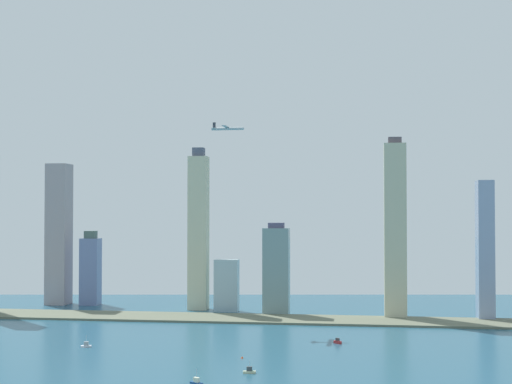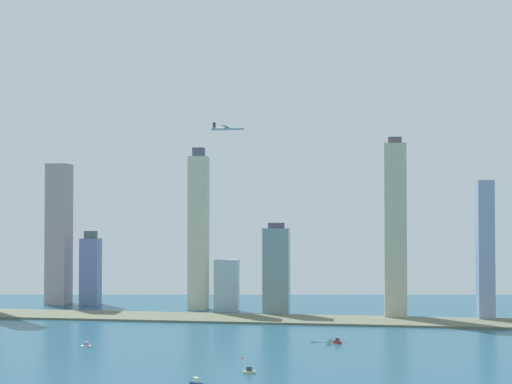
{
  "view_description": "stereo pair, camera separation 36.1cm",
  "coord_description": "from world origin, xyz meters",
  "px_view_note": "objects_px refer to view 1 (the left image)",
  "views": [
    {
      "loc": [
        83.74,
        -340.03,
        106.8
      ],
      "look_at": [
        -26.84,
        425.92,
        127.57
      ],
      "focal_mm": 53.96,
      "sensor_mm": 36.0,
      "label": 1
    },
    {
      "loc": [
        84.1,
        -339.98,
        106.8
      ],
      "look_at": [
        -26.84,
        425.92,
        127.57
      ],
      "focal_mm": 53.96,
      "sensor_mm": 36.0,
      "label": 2
    }
  ],
  "objects_px": {
    "skyscraper_5": "(276,270)",
    "skyscraper_7": "(485,250)",
    "boat_3": "(249,371)",
    "airplane": "(227,128)",
    "skyscraper_3": "(227,285)",
    "skyscraper_6": "(395,229)",
    "skyscraper_9": "(198,231)",
    "channel_buoy_1": "(252,371)",
    "skyscraper_1": "(59,234)",
    "boat_5": "(196,382)",
    "skyscraper_4": "(90,270)",
    "boat_2": "(338,342)",
    "boat_4": "(86,345)",
    "channel_buoy_0": "(242,357)"
  },
  "relations": [
    {
      "from": "skyscraper_5",
      "to": "boat_3",
      "type": "relative_size",
      "value": 11.01
    },
    {
      "from": "boat_2",
      "to": "boat_4",
      "type": "height_order",
      "value": "boat_4"
    },
    {
      "from": "skyscraper_1",
      "to": "boat_2",
      "type": "height_order",
      "value": "skyscraper_1"
    },
    {
      "from": "boat_5",
      "to": "channel_buoy_0",
      "type": "relative_size",
      "value": 5.03
    },
    {
      "from": "airplane",
      "to": "skyscraper_7",
      "type": "bearing_deg",
      "value": 14.96
    },
    {
      "from": "skyscraper_4",
      "to": "skyscraper_6",
      "type": "bearing_deg",
      "value": -9.75
    },
    {
      "from": "skyscraper_1",
      "to": "skyscraper_5",
      "type": "distance_m",
      "value": 271.11
    },
    {
      "from": "skyscraper_6",
      "to": "skyscraper_7",
      "type": "bearing_deg",
      "value": -1.39
    },
    {
      "from": "skyscraper_9",
      "to": "skyscraper_3",
      "type": "bearing_deg",
      "value": -17.52
    },
    {
      "from": "skyscraper_5",
      "to": "skyscraper_7",
      "type": "bearing_deg",
      "value": -1.48
    },
    {
      "from": "skyscraper_5",
      "to": "channel_buoy_0",
      "type": "height_order",
      "value": "skyscraper_5"
    },
    {
      "from": "skyscraper_7",
      "to": "channel_buoy_1",
      "type": "xyz_separation_m",
      "value": [
        -192.66,
        -286.34,
        -68.24
      ]
    },
    {
      "from": "boat_2",
      "to": "channel_buoy_1",
      "type": "distance_m",
      "value": 134.5
    },
    {
      "from": "skyscraper_3",
      "to": "boat_2",
      "type": "xyz_separation_m",
      "value": [
        126.66,
        -189.06,
        -26.29
      ]
    },
    {
      "from": "boat_2",
      "to": "skyscraper_1",
      "type": "bearing_deg",
      "value": -172.68
    },
    {
      "from": "skyscraper_4",
      "to": "channel_buoy_1",
      "type": "distance_m",
      "value": 425.44
    },
    {
      "from": "boat_5",
      "to": "channel_buoy_1",
      "type": "xyz_separation_m",
      "value": [
        29.65,
        37.14,
        -0.26
      ]
    },
    {
      "from": "skyscraper_1",
      "to": "skyscraper_4",
      "type": "distance_m",
      "value": 57.24
    },
    {
      "from": "channel_buoy_1",
      "to": "skyscraper_1",
      "type": "bearing_deg",
      "value": 128.84
    },
    {
      "from": "skyscraper_7",
      "to": "airplane",
      "type": "bearing_deg",
      "value": -166.26
    },
    {
      "from": "skyscraper_3",
      "to": "skyscraper_6",
      "type": "relative_size",
      "value": 0.3
    },
    {
      "from": "skyscraper_3",
      "to": "skyscraper_4",
      "type": "height_order",
      "value": "skyscraper_4"
    },
    {
      "from": "skyscraper_7",
      "to": "boat_2",
      "type": "bearing_deg",
      "value": -130.99
    },
    {
      "from": "skyscraper_9",
      "to": "boat_4",
      "type": "relative_size",
      "value": 18.51
    },
    {
      "from": "skyscraper_6",
      "to": "boat_3",
      "type": "bearing_deg",
      "value": -110.19
    },
    {
      "from": "skyscraper_6",
      "to": "skyscraper_9",
      "type": "height_order",
      "value": "skyscraper_6"
    },
    {
      "from": "skyscraper_1",
      "to": "boat_5",
      "type": "height_order",
      "value": "skyscraper_1"
    },
    {
      "from": "skyscraper_6",
      "to": "skyscraper_1",
      "type": "bearing_deg",
      "value": 171.1
    },
    {
      "from": "skyscraper_9",
      "to": "boat_5",
      "type": "height_order",
      "value": "skyscraper_9"
    },
    {
      "from": "skyscraper_5",
      "to": "boat_2",
      "type": "height_order",
      "value": "skyscraper_5"
    },
    {
      "from": "boat_4",
      "to": "airplane",
      "type": "xyz_separation_m",
      "value": [
        87.17,
        145.87,
        187.09
      ]
    },
    {
      "from": "skyscraper_1",
      "to": "boat_5",
      "type": "bearing_deg",
      "value": -56.94
    },
    {
      "from": "skyscraper_1",
      "to": "boat_4",
      "type": "xyz_separation_m",
      "value": [
        135.66,
        -269.66,
        -80.28
      ]
    },
    {
      "from": "boat_3",
      "to": "skyscraper_7",
      "type": "bearing_deg",
      "value": -132.38
    },
    {
      "from": "skyscraper_5",
      "to": "skyscraper_6",
      "type": "height_order",
      "value": "skyscraper_6"
    },
    {
      "from": "skyscraper_5",
      "to": "channel_buoy_1",
      "type": "relative_size",
      "value": 37.32
    },
    {
      "from": "airplane",
      "to": "skyscraper_3",
      "type": "bearing_deg",
      "value": 102.06
    },
    {
      "from": "boat_5",
      "to": "boat_4",
      "type": "bearing_deg",
      "value": -9.57
    },
    {
      "from": "skyscraper_9",
      "to": "channel_buoy_1",
      "type": "relative_size",
      "value": 69.3
    },
    {
      "from": "skyscraper_6",
      "to": "boat_2",
      "type": "distance_m",
      "value": 193.72
    },
    {
      "from": "skyscraper_7",
      "to": "airplane",
      "type": "relative_size",
      "value": 3.98
    },
    {
      "from": "boat_5",
      "to": "boat_3",
      "type": "bearing_deg",
      "value": -91.38
    },
    {
      "from": "skyscraper_4",
      "to": "airplane",
      "type": "height_order",
      "value": "airplane"
    },
    {
      "from": "boat_4",
      "to": "channel_buoy_1",
      "type": "bearing_deg",
      "value": 131.84
    },
    {
      "from": "skyscraper_5",
      "to": "airplane",
      "type": "distance_m",
      "value": 162.17
    },
    {
      "from": "skyscraper_4",
      "to": "boat_5",
      "type": "xyz_separation_m",
      "value": [
        212.07,
        -385.09,
        -38.58
      ]
    },
    {
      "from": "skyscraper_9",
      "to": "boat_5",
      "type": "relative_size",
      "value": 18.27
    },
    {
      "from": "boat_2",
      "to": "channel_buoy_0",
      "type": "bearing_deg",
      "value": -90.94
    },
    {
      "from": "boat_4",
      "to": "channel_buoy_0",
      "type": "relative_size",
      "value": 4.96
    },
    {
      "from": "boat_3",
      "to": "airplane",
      "type": "relative_size",
      "value": 0.25
    }
  ]
}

